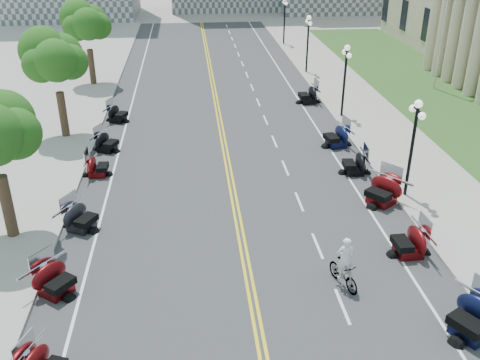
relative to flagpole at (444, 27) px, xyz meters
name	(u,v)px	position (x,y,z in m)	size (l,w,h in m)	color
ground	(244,250)	(-18.00, -22.00, -5.00)	(160.00, 160.00, 0.00)	gray
road	(226,156)	(-18.00, -12.00, -5.00)	(16.00, 90.00, 0.01)	#333335
centerline_yellow_a	(224,156)	(-18.12, -12.00, -4.99)	(0.12, 90.00, 0.00)	yellow
centerline_yellow_b	(228,156)	(-17.88, -12.00, -4.99)	(0.12, 90.00, 0.00)	yellow
edge_line_north	(332,152)	(-11.60, -12.00, -4.99)	(0.12, 90.00, 0.00)	white
edge_line_south	(117,160)	(-24.40, -12.00, -4.99)	(0.12, 90.00, 0.00)	white
lane_dash_5	(342,306)	(-14.80, -26.00, -4.99)	(0.12, 2.00, 0.00)	white
lane_dash_6	(317,246)	(-14.80, -22.00, -4.99)	(0.12, 2.00, 0.00)	white
lane_dash_7	(299,202)	(-14.80, -18.00, -4.99)	(0.12, 2.00, 0.00)	white
lane_dash_8	(285,168)	(-14.80, -14.00, -4.99)	(0.12, 2.00, 0.00)	white
lane_dash_9	(274,141)	(-14.80, -10.00, -4.99)	(0.12, 2.00, 0.00)	white
lane_dash_10	(266,120)	(-14.80, -6.00, -4.99)	(0.12, 2.00, 0.00)	white
lane_dash_11	(258,102)	(-14.80, -2.00, -4.99)	(0.12, 2.00, 0.00)	white
lane_dash_12	(252,87)	(-14.80, 2.00, -4.99)	(0.12, 2.00, 0.00)	white
lane_dash_13	(247,75)	(-14.80, 6.00, -4.99)	(0.12, 2.00, 0.00)	white
lane_dash_14	(242,64)	(-14.80, 10.00, -4.99)	(0.12, 2.00, 0.00)	white
lane_dash_15	(238,54)	(-14.80, 14.00, -4.99)	(0.12, 2.00, 0.00)	white
lane_dash_16	(235,46)	(-14.80, 18.00, -4.99)	(0.12, 2.00, 0.00)	white
lane_dash_17	(232,39)	(-14.80, 22.00, -4.99)	(0.12, 2.00, 0.00)	white
lane_dash_18	(229,32)	(-14.80, 26.00, -4.99)	(0.12, 2.00, 0.00)	white
lane_dash_19	(227,26)	(-14.80, 30.00, -4.99)	(0.12, 2.00, 0.00)	white
sidewalk_north	(398,148)	(-7.50, -12.00, -4.92)	(5.00, 90.00, 0.15)	#9E9991
sidewalk_south	(44,162)	(-28.50, -12.00, -4.92)	(5.00, 90.00, 0.15)	#9E9991
lawn	(450,104)	(-0.50, -4.00, -4.95)	(9.00, 60.00, 0.10)	#356023
street_lamp_2	(412,149)	(-9.40, -18.00, -2.40)	(0.50, 1.20, 4.90)	black
street_lamp_3	(344,82)	(-9.40, -6.00, -2.40)	(0.50, 1.20, 4.90)	black
street_lamp_4	(308,44)	(-9.40, 6.00, -2.40)	(0.50, 1.20, 4.90)	black
street_lamp_5	(284,21)	(-9.40, 18.00, -2.40)	(0.50, 1.20, 4.90)	black
flagpole	(444,27)	(0.00, 0.00, 0.00)	(1.10, 0.20, 10.00)	silver
tree_3	(55,64)	(-28.00, -8.00, -0.25)	(4.80, 4.80, 9.20)	#235619
tree_4	(87,27)	(-28.00, 4.00, -0.25)	(4.80, 4.80, 9.20)	#235619
motorcycle_n_4	(474,317)	(-10.89, -27.84, -4.22)	(2.22, 2.22, 1.55)	black
motorcycle_n_5	(410,240)	(-11.18, -22.99, -4.30)	(2.01, 2.01, 1.41)	#590A0C
motorcycle_n_6	(383,189)	(-10.82, -18.55, -4.23)	(2.20, 2.20, 1.54)	#590A0C
motorcycle_n_7	(355,162)	(-11.15, -15.05, -4.33)	(1.92, 1.92, 1.35)	black
motorcycle_n_8	(337,135)	(-11.15, -11.15, -4.27)	(2.10, 2.10, 1.47)	black
motorcycle_n_10	(308,94)	(-11.06, -2.52, -4.27)	(2.08, 2.08, 1.45)	black
motorcycle_s_5	(54,278)	(-25.29, -24.20, -4.32)	(1.95, 1.95, 1.36)	#590A0C
motorcycle_s_6	(80,216)	(-25.12, -19.61, -4.32)	(1.94, 1.94, 1.35)	black
motorcycle_s_7	(97,165)	(-25.17, -13.96, -4.38)	(1.78, 1.78, 1.24)	#590A0C
motorcycle_s_8	(106,141)	(-25.10, -10.52, -4.36)	(1.82, 1.82, 1.27)	black
motorcycle_s_9	(117,113)	(-25.00, -5.33, -4.36)	(1.83, 1.83, 1.28)	black
bicycle	(343,274)	(-14.48, -24.80, -4.45)	(0.52, 1.83, 1.10)	#A51414
cyclist_rider	(347,242)	(-14.48, -24.80, -3.00)	(0.66, 0.43, 1.80)	white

